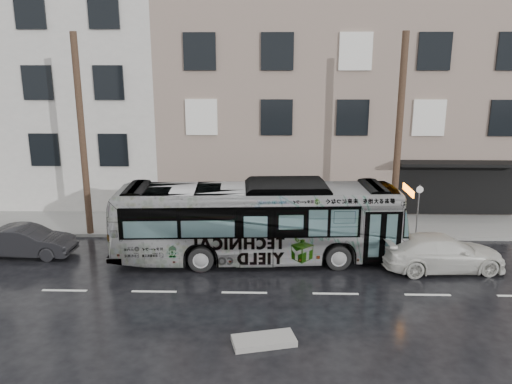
# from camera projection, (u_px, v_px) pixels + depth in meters

# --- Properties ---
(ground) EXTENTS (120.00, 120.00, 0.00)m
(ground) POSITION_uv_depth(u_px,v_px,m) (247.00, 265.00, 19.96)
(ground) COLOR black
(ground) RESTS_ON ground
(sidewalk) EXTENTS (90.00, 3.60, 0.15)m
(sidewalk) POSITION_uv_depth(u_px,v_px,m) (252.00, 225.00, 24.68)
(sidewalk) COLOR gray
(sidewalk) RESTS_ON ground
(building_taupe) EXTENTS (20.00, 12.00, 11.00)m
(building_taupe) POSITION_uv_depth(u_px,v_px,m) (337.00, 102.00, 30.75)
(building_taupe) COLOR gray
(building_taupe) RESTS_ON ground
(utility_pole_front) EXTENTS (0.30, 0.30, 9.00)m
(utility_pole_front) POSITION_uv_depth(u_px,v_px,m) (398.00, 138.00, 21.82)
(utility_pole_front) COLOR #463123
(utility_pole_front) RESTS_ON sidewalk
(utility_pole_rear) EXTENTS (0.30, 0.30, 9.00)m
(utility_pole_rear) POSITION_uv_depth(u_px,v_px,m) (82.00, 137.00, 22.19)
(utility_pole_rear) COLOR #463123
(utility_pole_rear) RESTS_ON sidewalk
(sign_post) EXTENTS (0.06, 0.06, 2.40)m
(sign_post) POSITION_uv_depth(u_px,v_px,m) (418.00, 211.00, 22.62)
(sign_post) COLOR slate
(sign_post) RESTS_ON sidewalk
(bus) EXTENTS (11.82, 3.42, 3.25)m
(bus) POSITION_uv_depth(u_px,v_px,m) (258.00, 221.00, 20.16)
(bus) COLOR #B2B2B2
(bus) RESTS_ON ground
(white_sedan) EXTENTS (4.93, 2.35, 1.39)m
(white_sedan) POSITION_uv_depth(u_px,v_px,m) (442.00, 252.00, 19.39)
(white_sedan) COLOR beige
(white_sedan) RESTS_ON ground
(dark_sedan) EXTENTS (3.94, 1.47, 1.29)m
(dark_sedan) POSITION_uv_depth(u_px,v_px,m) (27.00, 241.00, 20.77)
(dark_sedan) COLOR black
(dark_sedan) RESTS_ON ground
(slush_pile) EXTENTS (1.94, 1.21, 0.18)m
(slush_pile) POSITION_uv_depth(u_px,v_px,m) (264.00, 341.00, 14.34)
(slush_pile) COLOR gray
(slush_pile) RESTS_ON ground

